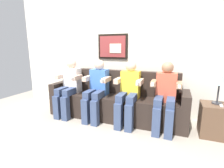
{
  "coord_description": "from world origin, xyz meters",
  "views": [
    {
      "loc": [
        1.04,
        -2.57,
        1.32
      ],
      "look_at": [
        0.0,
        0.15,
        0.7
      ],
      "focal_mm": 27.05,
      "sensor_mm": 36.0,
      "label": 1
    }
  ],
  "objects_px": {
    "person_left_center": "(97,88)",
    "table_lamp": "(220,80)",
    "person_right_center": "(129,91)",
    "side_table_right": "(214,120)",
    "couch": "(115,102)",
    "person_rightmost": "(165,94)",
    "person_leftmost": "(69,85)",
    "spare_remote_on_table": "(221,105)"
  },
  "relations": [
    {
      "from": "couch",
      "to": "person_leftmost",
      "type": "xyz_separation_m",
      "value": [
        -0.91,
        -0.17,
        0.29
      ]
    },
    {
      "from": "person_leftmost",
      "to": "person_right_center",
      "type": "xyz_separation_m",
      "value": [
        1.21,
        0.0,
        0.0
      ]
    },
    {
      "from": "table_lamp",
      "to": "person_rightmost",
      "type": "bearing_deg",
      "value": -172.19
    },
    {
      "from": "side_table_right",
      "to": "couch",
      "type": "bearing_deg",
      "value": 176.24
    },
    {
      "from": "person_rightmost",
      "to": "table_lamp",
      "type": "bearing_deg",
      "value": 7.81
    },
    {
      "from": "person_left_center",
      "to": "table_lamp",
      "type": "distance_m",
      "value": 1.97
    },
    {
      "from": "person_leftmost",
      "to": "couch",
      "type": "bearing_deg",
      "value": 10.5
    },
    {
      "from": "person_right_center",
      "to": "table_lamp",
      "type": "relative_size",
      "value": 2.41
    },
    {
      "from": "table_lamp",
      "to": "spare_remote_on_table",
      "type": "height_order",
      "value": "table_lamp"
    },
    {
      "from": "table_lamp",
      "to": "person_left_center",
      "type": "bearing_deg",
      "value": -177.04
    },
    {
      "from": "person_right_center",
      "to": "table_lamp",
      "type": "bearing_deg",
      "value": 4.29
    },
    {
      "from": "person_left_center",
      "to": "side_table_right",
      "type": "distance_m",
      "value": 1.97
    },
    {
      "from": "side_table_right",
      "to": "spare_remote_on_table",
      "type": "xyz_separation_m",
      "value": [
        0.05,
        -0.04,
        0.26
      ]
    },
    {
      "from": "couch",
      "to": "person_right_center",
      "type": "bearing_deg",
      "value": -29.02
    },
    {
      "from": "table_lamp",
      "to": "spare_remote_on_table",
      "type": "bearing_deg",
      "value": -66.9
    },
    {
      "from": "couch",
      "to": "person_leftmost",
      "type": "relative_size",
      "value": 2.32
    },
    {
      "from": "person_rightmost",
      "to": "side_table_right",
      "type": "relative_size",
      "value": 2.22
    },
    {
      "from": "side_table_right",
      "to": "person_rightmost",
      "type": "bearing_deg",
      "value": -175.16
    },
    {
      "from": "couch",
      "to": "side_table_right",
      "type": "height_order",
      "value": "couch"
    },
    {
      "from": "person_left_center",
      "to": "side_table_right",
      "type": "bearing_deg",
      "value": 1.8
    },
    {
      "from": "spare_remote_on_table",
      "to": "table_lamp",
      "type": "bearing_deg",
      "value": 113.1
    },
    {
      "from": "person_leftmost",
      "to": "person_left_center",
      "type": "xyz_separation_m",
      "value": [
        0.61,
        0.0,
        0.0
      ]
    },
    {
      "from": "table_lamp",
      "to": "spare_remote_on_table",
      "type": "distance_m",
      "value": 0.36
    },
    {
      "from": "side_table_right",
      "to": "table_lamp",
      "type": "xyz_separation_m",
      "value": [
        0.01,
        0.04,
        0.61
      ]
    },
    {
      "from": "person_left_center",
      "to": "person_right_center",
      "type": "xyz_separation_m",
      "value": [
        0.61,
        0.0,
        0.0
      ]
    },
    {
      "from": "person_leftmost",
      "to": "person_right_center",
      "type": "distance_m",
      "value": 1.21
    },
    {
      "from": "person_leftmost",
      "to": "person_right_center",
      "type": "bearing_deg",
      "value": 0.0
    },
    {
      "from": "person_right_center",
      "to": "table_lamp",
      "type": "height_order",
      "value": "person_right_center"
    },
    {
      "from": "couch",
      "to": "table_lamp",
      "type": "xyz_separation_m",
      "value": [
        1.65,
        -0.07,
        0.55
      ]
    },
    {
      "from": "couch",
      "to": "spare_remote_on_table",
      "type": "height_order",
      "value": "couch"
    },
    {
      "from": "spare_remote_on_table",
      "to": "person_leftmost",
      "type": "bearing_deg",
      "value": -179.62
    },
    {
      "from": "person_left_center",
      "to": "person_leftmost",
      "type": "bearing_deg",
      "value": 180.0
    },
    {
      "from": "couch",
      "to": "person_right_center",
      "type": "height_order",
      "value": "person_right_center"
    },
    {
      "from": "person_left_center",
      "to": "side_table_right",
      "type": "height_order",
      "value": "person_left_center"
    },
    {
      "from": "person_left_center",
      "to": "spare_remote_on_table",
      "type": "bearing_deg",
      "value": 0.5
    },
    {
      "from": "person_right_center",
      "to": "side_table_right",
      "type": "relative_size",
      "value": 2.22
    },
    {
      "from": "person_right_center",
      "to": "person_rightmost",
      "type": "relative_size",
      "value": 1.0
    },
    {
      "from": "side_table_right",
      "to": "spare_remote_on_table",
      "type": "relative_size",
      "value": 3.85
    },
    {
      "from": "person_leftmost",
      "to": "side_table_right",
      "type": "xyz_separation_m",
      "value": [
        2.55,
        0.06,
        -0.36
      ]
    },
    {
      "from": "person_rightmost",
      "to": "person_right_center",
      "type": "bearing_deg",
      "value": 179.96
    },
    {
      "from": "person_leftmost",
      "to": "table_lamp",
      "type": "bearing_deg",
      "value": 2.26
    },
    {
      "from": "side_table_right",
      "to": "table_lamp",
      "type": "distance_m",
      "value": 0.61
    }
  ]
}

